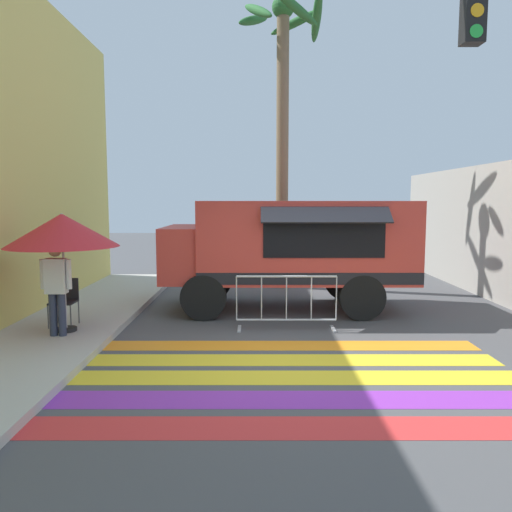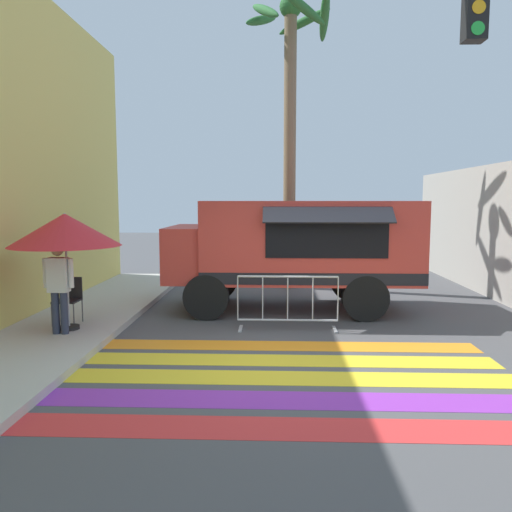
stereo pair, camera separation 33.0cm
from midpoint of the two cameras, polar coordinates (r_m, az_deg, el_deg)
ground_plane at (r=7.81m, az=4.36°, el=-11.69°), size 60.00×60.00×0.00m
crosswalk_painted at (r=7.03m, az=4.62°, el=-13.72°), size 6.40×3.60×0.01m
food_truck at (r=11.06m, az=4.77°, el=1.39°), size 5.36×2.83×2.41m
traffic_signal_pole at (r=8.97m, az=27.90°, el=16.88°), size 3.80×0.29×6.16m
patio_umbrella at (r=9.31m, az=-20.04°, el=2.79°), size 1.93×1.93×2.07m
folding_chair at (r=9.94m, az=-19.73°, el=-4.31°), size 0.43×0.43×0.86m
vendor_person at (r=9.13m, az=-20.67°, el=-2.97°), size 0.53×0.21×1.56m
barricade_front at (r=9.38m, az=4.64°, el=-5.42°), size 1.89×0.44×1.03m
palm_tree at (r=14.16m, az=4.66°, el=18.34°), size 2.44×2.30×7.82m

